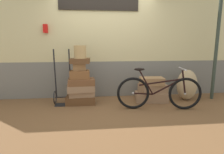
{
  "coord_description": "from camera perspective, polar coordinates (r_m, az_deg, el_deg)",
  "views": [
    {
      "loc": [
        -0.34,
        -4.04,
        1.4
      ],
      "look_at": [
        0.11,
        0.11,
        0.63
      ],
      "focal_mm": 30.26,
      "sensor_mm": 36.0,
      "label": 1
    }
  ],
  "objects": [
    {
      "name": "station_building",
      "position": [
        4.9,
        -2.08,
        10.96
      ],
      "size": [
        7.19,
        0.74,
        2.89
      ],
      "color": "slate",
      "rests_on": "ground"
    },
    {
      "name": "suitcase_2",
      "position": [
        4.36,
        -9.4,
        -3.33
      ],
      "size": [
        0.65,
        0.44,
        0.15
      ],
      "primitive_type": "cube",
      "rotation": [
        0.0,
        0.0,
        0.11
      ],
      "color": "#937051",
      "rests_on": "suitcase_1"
    },
    {
      "name": "bicycle",
      "position": [
        4.09,
        13.93,
        -4.56
      ],
      "size": [
        1.76,
        0.46,
        0.88
      ],
      "color": "black",
      "rests_on": "ground"
    },
    {
      "name": "suitcase_6",
      "position": [
        4.29,
        -9.64,
        4.83
      ],
      "size": [
        0.44,
        0.3,
        0.11
      ],
      "primitive_type": "cube",
      "rotation": [
        0.0,
        0.0,
        -0.06
      ],
      "color": "brown",
      "rests_on": "suitcase_5"
    },
    {
      "name": "suitcase_9",
      "position": [
        4.54,
        11.93,
        -1.23
      ],
      "size": [
        0.55,
        0.35,
        0.17
      ],
      "primitive_type": "cube",
      "rotation": [
        0.0,
        0.0,
        -0.04
      ],
      "color": "#9E754C",
      "rests_on": "suitcase_8"
    },
    {
      "name": "suitcase_8",
      "position": [
        4.64,
        12.16,
        -3.38
      ],
      "size": [
        0.66,
        0.46,
        0.2
      ],
      "primitive_type": "cube",
      "rotation": [
        0.0,
        0.0,
        0.11
      ],
      "color": "#937051",
      "rests_on": "suitcase_7"
    },
    {
      "name": "suitcase_5",
      "position": [
        4.31,
        -9.86,
        3.04
      ],
      "size": [
        0.29,
        0.2,
        0.16
      ],
      "primitive_type": "cube",
      "rotation": [
        0.0,
        0.0,
        0.08
      ],
      "color": "olive",
      "rests_on": "suitcase_4"
    },
    {
      "name": "suitcase_3",
      "position": [
        4.33,
        -9.2,
        -1.46
      ],
      "size": [
        0.61,
        0.39,
        0.14
      ],
      "primitive_type": "cube",
      "rotation": [
        0.0,
        0.0,
        0.05
      ],
      "color": "brown",
      "rests_on": "suitcase_2"
    },
    {
      "name": "wicker_basket",
      "position": [
        4.26,
        -9.6,
        7.48
      ],
      "size": [
        0.27,
        0.27,
        0.29
      ],
      "primitive_type": "cylinder",
      "color": "tan",
      "rests_on": "suitcase_6"
    },
    {
      "name": "burlap_sack",
      "position": [
        4.98,
        21.7,
        -2.23
      ],
      "size": [
        0.49,
        0.42,
        0.75
      ],
      "primitive_type": "ellipsoid",
      "color": "tan",
      "rests_on": "ground"
    },
    {
      "name": "luggage_trolley",
      "position": [
        4.48,
        -14.52,
        -4.39
      ],
      "size": [
        0.41,
        0.37,
        1.26
      ],
      "color": "black",
      "rests_on": "ground"
    },
    {
      "name": "suitcase_4",
      "position": [
        4.31,
        -9.78,
        0.72
      ],
      "size": [
        0.45,
        0.28,
        0.19
      ],
      "primitive_type": "cube",
      "rotation": [
        0.0,
        0.0,
        0.05
      ],
      "color": "brown",
      "rests_on": "suitcase_3"
    },
    {
      "name": "suitcase_7",
      "position": [
        4.69,
        11.7,
        -5.86
      ],
      "size": [
        0.79,
        0.51,
        0.21
      ],
      "primitive_type": "cube",
      "rotation": [
        0.0,
        0.0,
        -0.1
      ],
      "color": "#937051",
      "rests_on": "ground"
    },
    {
      "name": "ground",
      "position": [
        4.3,
        -1.27,
        -9.01
      ],
      "size": [
        9.19,
        5.2,
        0.06
      ],
      "primitive_type": "cube",
      "color": "brown"
    },
    {
      "name": "suitcase_0",
      "position": [
        4.47,
        -9.39,
        -6.77
      ],
      "size": [
        0.67,
        0.4,
        0.18
      ],
      "primitive_type": "cube",
      "rotation": [
        0.0,
        0.0,
        -0.02
      ],
      "color": "brown",
      "rests_on": "ground"
    },
    {
      "name": "suitcase_1",
      "position": [
        4.42,
        -9.11,
        -4.92
      ],
      "size": [
        0.59,
        0.38,
        0.12
      ],
      "primitive_type": "cube",
      "rotation": [
        0.0,
        0.0,
        0.07
      ],
      "color": "#937051",
      "rests_on": "suitcase_0"
    }
  ]
}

